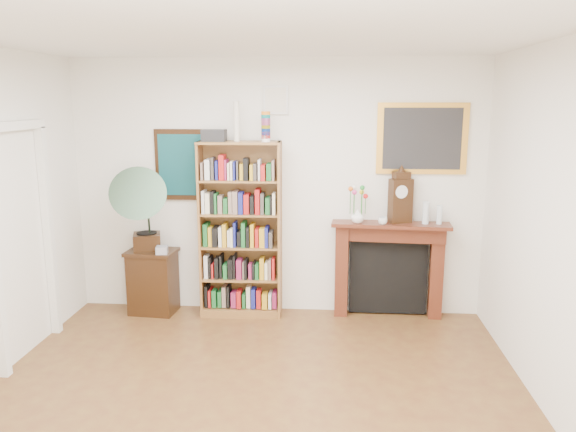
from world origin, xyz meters
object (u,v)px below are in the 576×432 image
object	(u,v)px
mantel_clock	(400,198)
teacup	(383,221)
fireplace	(389,261)
bottle_left	(426,213)
gramophone	(140,204)
side_cabinet	(153,281)
flower_vase	(357,216)
bookshelf	(240,220)
bottle_right	(439,215)
cd_stack	(162,250)

from	to	relation	value
mantel_clock	teacup	xyz separation A→B (m)	(-0.19, -0.11, -0.22)
fireplace	bottle_left	world-z (taller)	bottle_left
gramophone	mantel_clock	distance (m)	2.78
mantel_clock	gramophone	bearing A→B (deg)	162.61
fireplace	teacup	xyz separation A→B (m)	(-0.10, -0.14, 0.48)
side_cabinet	fireplace	size ratio (longest dim) A/B	0.56
gramophone	bottle_left	xyz separation A→B (m)	(3.04, 0.16, -0.08)
fireplace	flower_vase	bearing A→B (deg)	-163.81
bookshelf	teacup	bearing A→B (deg)	-4.13
mantel_clock	bottle_left	world-z (taller)	mantel_clock
teacup	bottle_left	xyz separation A→B (m)	(0.45, 0.07, 0.08)
side_cabinet	flower_vase	size ratio (longest dim) A/B	4.80
teacup	bottle_right	bearing A→B (deg)	6.92
bookshelf	flower_vase	bearing A→B (deg)	-1.71
bookshelf	side_cabinet	world-z (taller)	bookshelf
bottle_right	bottle_left	bearing A→B (deg)	-179.07
bookshelf	mantel_clock	world-z (taller)	bookshelf
flower_vase	side_cabinet	bearing A→B (deg)	-178.99
mantel_clock	bottle_right	world-z (taller)	mantel_clock
bookshelf	bottle_right	bearing A→B (deg)	-1.58
bookshelf	bottle_right	xyz separation A→B (m)	(2.13, 0.02, 0.09)
mantel_clock	bottle_right	distance (m)	0.44
teacup	flower_vase	bearing A→B (deg)	166.48
side_cabinet	cd_stack	world-z (taller)	cd_stack
side_cabinet	gramophone	bearing A→B (deg)	-113.40
flower_vase	teacup	bearing A→B (deg)	-13.52
cd_stack	mantel_clock	size ratio (longest dim) A/B	0.22
cd_stack	teacup	world-z (taller)	teacup
flower_vase	bottle_left	distance (m)	0.72
flower_vase	bottle_right	xyz separation A→B (m)	(0.86, 0.01, 0.02)
cd_stack	bottle_right	distance (m)	3.00
bookshelf	bottle_right	world-z (taller)	bookshelf
side_cabinet	mantel_clock	distance (m)	2.88
side_cabinet	teacup	size ratio (longest dim) A/B	7.32
bookshelf	gramophone	distance (m)	1.08
mantel_clock	side_cabinet	bearing A→B (deg)	160.30
bookshelf	gramophone	size ratio (longest dim) A/B	2.31
side_cabinet	gramophone	size ratio (longest dim) A/B	0.75
teacup	bottle_left	size ratio (longest dim) A/B	0.41
side_cabinet	bottle_right	world-z (taller)	bottle_right
fireplace	teacup	bearing A→B (deg)	-120.23
side_cabinet	bookshelf	bearing A→B (deg)	6.92
bookshelf	mantel_clock	bearing A→B (deg)	-0.06
gramophone	mantel_clock	xyz separation A→B (m)	(2.77, 0.21, 0.07)
side_cabinet	bottle_left	size ratio (longest dim) A/B	3.00
flower_vase	mantel_clock	bearing A→B (deg)	6.54
teacup	bottle_left	world-z (taller)	bottle_left
fireplace	mantel_clock	world-z (taller)	mantel_clock
bottle_left	gramophone	bearing A→B (deg)	-176.96
cd_stack	teacup	bearing A→B (deg)	2.33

